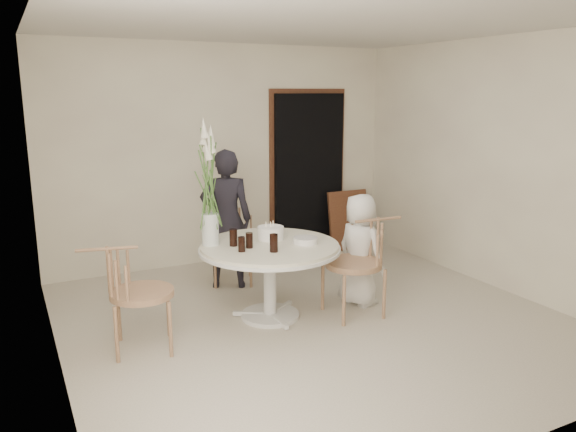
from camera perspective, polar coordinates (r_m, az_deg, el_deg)
name	(u,v)px	position (r m, az deg, el deg)	size (l,w,h in m)	color
ground	(315,320)	(5.45, 2.71, -10.46)	(4.50, 4.50, 0.00)	beige
room_shell	(316,150)	(5.04, 2.90, 6.75)	(4.50, 4.50, 4.50)	silver
doorway	(309,173)	(7.56, 2.11, 4.36)	(1.00, 0.10, 2.10)	black
door_trim	(307,168)	(7.59, 1.96, 4.85)	(1.12, 0.03, 2.22)	brown
table	(270,256)	(5.29, -1.87, -4.05)	(1.33, 1.33, 0.73)	silver
picture_frame	(349,220)	(7.74, 6.19, -0.41)	(0.61, 0.04, 0.81)	brown
chair_far	(232,233)	(6.43, -5.67, -1.69)	(0.59, 0.61, 0.85)	#A27C58
chair_right	(366,252)	(5.47, 7.91, -3.66)	(0.59, 0.55, 0.95)	#A27C58
chair_left	(125,283)	(4.82, -16.21, -6.58)	(0.61, 0.58, 0.91)	#A27C58
girl	(226,219)	(6.14, -6.30, -0.34)	(0.56, 0.37, 1.53)	black
boy	(360,250)	(5.69, 7.30, -3.43)	(0.56, 0.36, 1.14)	silver
birthday_cake	(271,233)	(5.42, -1.77, -1.72)	(0.26, 0.26, 0.17)	silver
cola_tumbler_a	(242,244)	(5.01, -4.74, -2.87)	(0.06, 0.06, 0.14)	black
cola_tumbler_b	(274,243)	(4.99, -1.45, -2.76)	(0.08, 0.08, 0.16)	black
cola_tumbler_c	(233,238)	(5.20, -5.57, -2.20)	(0.07, 0.07, 0.16)	black
cola_tumbler_d	(249,240)	(5.13, -3.95, -2.48)	(0.07, 0.07, 0.14)	black
plate_stack	(305,240)	(5.28, 1.79, -2.49)	(0.23, 0.23, 0.06)	silver
flower_vase	(209,186)	(5.17, -8.04, 3.07)	(0.16, 0.16, 1.18)	silver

